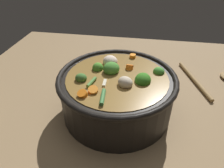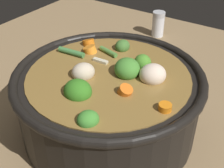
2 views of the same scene
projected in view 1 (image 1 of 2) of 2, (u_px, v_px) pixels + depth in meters
name	position (u px, v px, depth m)	size (l,w,h in m)	color
ground_plane	(117.00, 110.00, 0.61)	(1.10, 1.10, 0.00)	#8C704C
cooking_pot	(117.00, 93.00, 0.57)	(0.32, 0.32, 0.14)	black
wooden_spoon	(215.00, 78.00, 0.73)	(0.21, 0.23, 0.01)	olive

